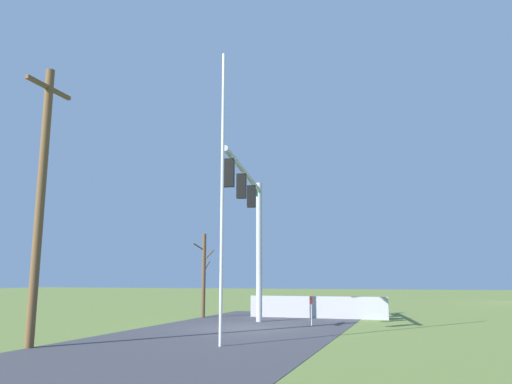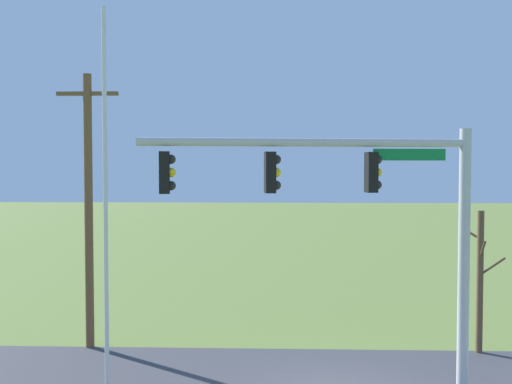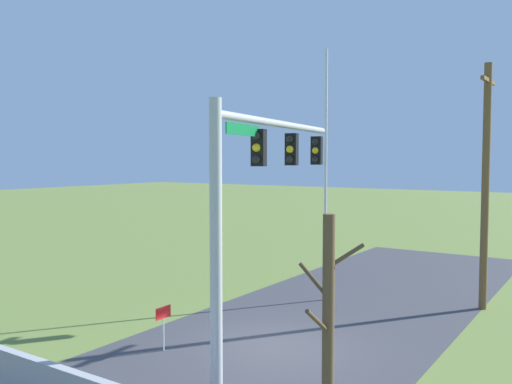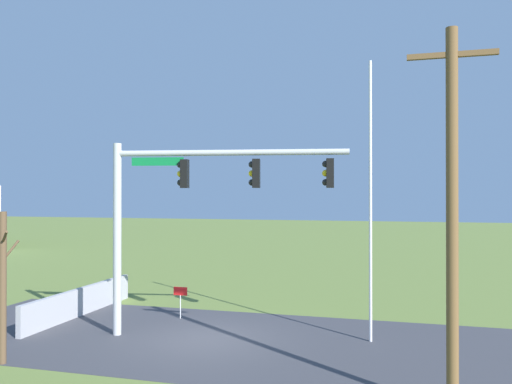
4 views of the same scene
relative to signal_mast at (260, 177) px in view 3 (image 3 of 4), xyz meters
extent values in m
plane|color=olive|center=(-0.68, 0.05, -4.72)|extent=(160.00, 160.00, 0.00)
cube|color=#3D3D42|center=(-4.68, 0.05, -4.71)|extent=(28.00, 8.00, 0.01)
cylinder|color=#B2B5BA|center=(2.40, 0.39, -1.45)|extent=(0.28, 0.28, 6.54)
cylinder|color=#B2B5BA|center=(-1.47, -0.24, 1.47)|extent=(7.75, 1.46, 0.20)
cube|color=#0F7238|center=(1.01, 0.16, 1.19)|extent=(1.78, 0.32, 0.28)
cube|color=black|center=(0.08, 0.01, 0.77)|extent=(0.29, 0.39, 0.96)
sphere|color=black|center=(0.23, 0.04, 1.07)|extent=(0.22, 0.22, 0.22)
sphere|color=yellow|center=(0.23, 0.04, 0.77)|extent=(0.22, 0.22, 0.22)
sphere|color=black|center=(0.23, 0.04, 0.47)|extent=(0.22, 0.22, 0.22)
cube|color=black|center=(-2.32, -0.38, 0.77)|extent=(0.29, 0.39, 0.96)
sphere|color=black|center=(-2.17, -0.35, 1.07)|extent=(0.22, 0.22, 0.22)
sphere|color=yellow|center=(-2.17, -0.35, 0.77)|extent=(0.22, 0.22, 0.22)
sphere|color=black|center=(-2.17, -0.35, 0.47)|extent=(0.22, 0.22, 0.22)
cube|color=black|center=(-4.71, -0.77, 0.77)|extent=(0.29, 0.39, 0.96)
sphere|color=black|center=(-4.56, -0.75, 1.07)|extent=(0.22, 0.22, 0.22)
sphere|color=yellow|center=(-4.56, -0.75, 0.77)|extent=(0.22, 0.22, 0.22)
sphere|color=black|center=(-4.56, -0.75, 0.47)|extent=(0.22, 0.22, 0.22)
cylinder|color=silver|center=(-5.99, -1.05, -0.14)|extent=(0.10, 0.10, 9.16)
cylinder|color=brown|center=(-7.97, 4.04, -0.49)|extent=(0.26, 0.26, 8.46)
cube|color=brown|center=(-7.97, 4.04, 3.14)|extent=(1.90, 0.12, 0.12)
cylinder|color=brown|center=(3.95, 3.91, -2.57)|extent=(0.20, 0.20, 4.30)
cylinder|color=brown|center=(4.32, 3.91, -2.09)|extent=(0.78, 0.07, 0.57)
cylinder|color=brown|center=(3.71, 4.11, -1.11)|extent=(0.54, 0.47, 0.39)
cylinder|color=brown|center=(3.93, 3.63, -1.54)|extent=(0.12, 0.61, 0.55)
cylinder|color=silver|center=(1.25, -2.30, -4.27)|extent=(0.04, 0.04, 0.90)
cube|color=red|center=(1.25, -2.30, -3.66)|extent=(0.56, 0.02, 0.32)
camera|label=1|loc=(-19.82, -6.60, -2.77)|focal=34.35mm
camera|label=2|loc=(-2.14, -14.52, 0.91)|focal=42.80mm
camera|label=3|loc=(11.89, 7.76, 0.47)|focal=38.16mm
camera|label=4|loc=(-6.76, 15.98, 0.05)|focal=35.90mm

